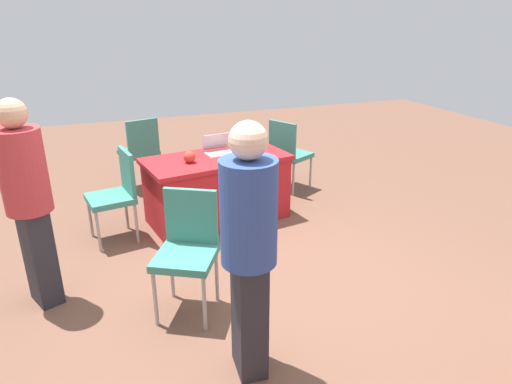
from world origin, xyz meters
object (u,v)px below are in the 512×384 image
chair_by_pillar (188,245)px  person_attendee_browsing (249,243)px  chair_back_row (140,149)px  person_presenter (28,196)px  scissors_red (237,150)px  table_foreground (217,188)px  laptop_silver (219,150)px  yarn_ball (189,157)px  chair_aisle (288,151)px  chair_tucked_left (117,191)px

chair_by_pillar → person_attendee_browsing: (-0.21, 0.81, 0.37)m
chair_back_row → person_presenter: (1.10, 2.33, 0.37)m
chair_back_row → person_attendee_browsing: size_ratio=0.58×
chair_back_row → scissors_red: size_ratio=5.38×
table_foreground → laptop_silver: size_ratio=4.75×
chair_by_pillar → yarn_ball: size_ratio=7.68×
chair_aisle → person_presenter: size_ratio=0.57×
person_attendee_browsing → laptop_silver: bearing=172.6°
chair_by_pillar → scissors_red: bearing=-90.1°
chair_aisle → laptop_silver: 1.17m
person_attendee_browsing → chair_tucked_left: bearing=-159.7°
scissors_red → yarn_ball: bearing=2.3°
chair_aisle → person_attendee_browsing: 3.35m
yarn_ball → person_attendee_browsing: bearing=86.2°
laptop_silver → scissors_red: (-0.23, -0.03, -0.04)m
person_attendee_browsing → yarn_ball: person_attendee_browsing is taller
scissors_red → chair_back_row: bearing=-69.9°
chair_back_row → person_presenter: bearing=-130.6°
chair_by_pillar → scissors_red: chair_by_pillar is taller
table_foreground → laptop_silver: laptop_silver is taller
laptop_silver → scissors_red: size_ratio=1.95×
chair_back_row → person_attendee_browsing: person_attendee_browsing is taller
chair_back_row → laptop_silver: chair_back_row is taller
chair_by_pillar → person_attendee_browsing: bearing=134.5°
chair_by_pillar → laptop_silver: (-0.75, -1.67, 0.22)m
person_presenter → chair_aisle: bearing=95.4°
chair_aisle → chair_back_row: bearing=-139.3°
chair_by_pillar → chair_back_row: (-0.01, -2.84, -0.01)m
chair_aisle → chair_by_pillar: (1.81, 2.11, 0.02)m
chair_aisle → table_foreground: bearing=-90.7°
chair_aisle → yarn_ball: size_ratio=7.48×
chair_tucked_left → laptop_silver: (-1.16, -0.22, 0.25)m
chair_back_row → person_attendee_browsing: bearing=-102.1°
chair_tucked_left → scissors_red: (-1.39, -0.25, 0.22)m
laptop_silver → scissors_red: 0.23m
chair_tucked_left → person_attendee_browsing: 2.37m
person_attendee_browsing → yarn_ball: 2.26m
chair_by_pillar → chair_aisle: bearing=-100.8°
chair_by_pillar → person_presenter: 1.26m
table_foreground → chair_tucked_left: chair_tucked_left is taller
yarn_ball → scissors_red: bearing=-157.4°
chair_tucked_left → chair_aisle: size_ratio=0.99×
chair_aisle → person_attendee_browsing: bearing=-56.1°
scissors_red → table_foreground: bearing=7.7°
chair_tucked_left → chair_aisle: bearing=-83.0°
chair_by_pillar → chair_back_row: size_ratio=1.01×
chair_aisle → chair_by_pillar: size_ratio=0.97×
table_foreground → person_attendee_browsing: size_ratio=0.99×
chair_tucked_left → chair_by_pillar: bearing=-173.9°
chair_back_row → yarn_ball: size_ratio=7.63×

